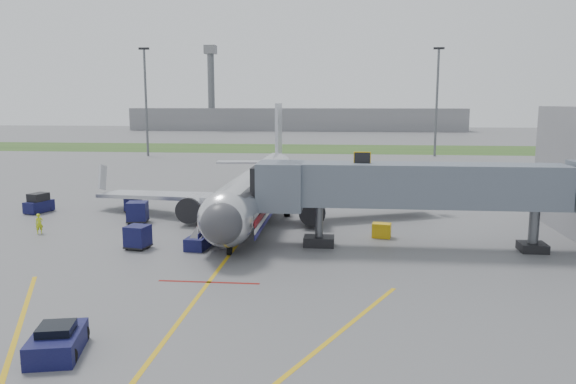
# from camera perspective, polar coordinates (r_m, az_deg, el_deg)

# --- Properties ---
(ground) EXTENTS (400.00, 400.00, 0.00)m
(ground) POSITION_cam_1_polar(r_m,az_deg,el_deg) (37.10, -6.58, -7.16)
(ground) COLOR #565659
(ground) RESTS_ON ground
(grass_strip) EXTENTS (300.00, 25.00, 0.01)m
(grass_strip) POSITION_cam_1_polar(r_m,az_deg,el_deg) (125.43, 2.21, 4.42)
(grass_strip) COLOR #2D4C1E
(grass_strip) RESTS_ON ground
(apron_markings) EXTENTS (21.52, 50.00, 0.01)m
(apron_markings) POSITION_cam_1_polar(r_m,az_deg,el_deg) (30.28, -9.61, -11.04)
(apron_markings) COLOR gold
(apron_markings) RESTS_ON ground
(airliner) EXTENTS (32.10, 35.67, 10.25)m
(airliner) POSITION_cam_1_polar(r_m,az_deg,el_deg) (51.20, -3.00, 0.46)
(airliner) COLOR silver
(airliner) RESTS_ON ground
(jet_bridge) EXTENTS (25.30, 4.00, 6.90)m
(jet_bridge) POSITION_cam_1_polar(r_m,az_deg,el_deg) (40.52, 12.95, 0.53)
(jet_bridge) COLOR slate
(jet_bridge) RESTS_ON ground
(light_mast_left) EXTENTS (2.00, 0.44, 20.40)m
(light_mast_left) POSITION_cam_1_polar(r_m,az_deg,el_deg) (111.35, -14.24, 9.10)
(light_mast_left) COLOR #595B60
(light_mast_left) RESTS_ON ground
(light_mast_right) EXTENTS (2.00, 0.44, 20.40)m
(light_mast_right) POSITION_cam_1_polar(r_m,az_deg,el_deg) (111.11, 14.89, 9.08)
(light_mast_right) COLOR #595B60
(light_mast_right) RESTS_ON ground
(distant_terminal) EXTENTS (120.00, 14.00, 8.00)m
(distant_terminal) POSITION_cam_1_polar(r_m,az_deg,el_deg) (205.63, 0.81, 7.40)
(distant_terminal) COLOR slate
(distant_terminal) RESTS_ON ground
(control_tower) EXTENTS (4.00, 4.00, 30.00)m
(control_tower) POSITION_cam_1_polar(r_m,az_deg,el_deg) (205.50, -7.82, 11.03)
(control_tower) COLOR #595B60
(control_tower) RESTS_ON ground
(pushback_tug) EXTENTS (2.57, 3.47, 1.30)m
(pushback_tug) POSITION_cam_1_polar(r_m,az_deg,el_deg) (25.92, -22.41, -13.90)
(pushback_tug) COLOR #0E0D39
(pushback_tug) RESTS_ON ground
(baggage_tug) EXTENTS (2.07, 2.92, 1.85)m
(baggage_tug) POSITION_cam_1_polar(r_m,az_deg,el_deg) (58.11, -23.99, -1.11)
(baggage_tug) COLOR #0E0D39
(baggage_tug) RESTS_ON ground
(baggage_cart_a) EXTENTS (1.80, 1.80, 1.67)m
(baggage_cart_a) POSITION_cam_1_polar(r_m,az_deg,el_deg) (41.53, -15.02, -4.43)
(baggage_cart_a) COLOR #0E0D39
(baggage_cart_a) RESTS_ON ground
(baggage_cart_b) EXTENTS (1.60, 1.60, 1.57)m
(baggage_cart_b) POSITION_cam_1_polar(r_m,az_deg,el_deg) (55.40, -15.46, -1.13)
(baggage_cart_b) COLOR #0E0D39
(baggage_cart_b) RESTS_ON ground
(baggage_cart_c) EXTENTS (1.95, 1.95, 1.84)m
(baggage_cart_c) POSITION_cam_1_polar(r_m,az_deg,el_deg) (50.26, -15.04, -1.99)
(baggage_cart_c) COLOR #0E0D39
(baggage_cart_c) RESTS_ON ground
(belt_loader) EXTENTS (1.73, 4.31, 2.06)m
(belt_loader) POSITION_cam_1_polar(r_m,az_deg,el_deg) (41.33, -8.79, -4.77)
(belt_loader) COLOR #0E0D39
(belt_loader) RESTS_ON ground
(ground_power_cart) EXTENTS (1.54, 1.16, 1.12)m
(ground_power_cart) POSITION_cam_1_polar(r_m,az_deg,el_deg) (43.98, 9.48, -3.89)
(ground_power_cart) COLOR #E6B10D
(ground_power_cart) RESTS_ON ground
(ramp_worker) EXTENTS (0.70, 0.68, 1.61)m
(ramp_worker) POSITION_cam_1_polar(r_m,az_deg,el_deg) (48.80, -23.95, -2.96)
(ramp_worker) COLOR #BCD419
(ramp_worker) RESTS_ON ground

